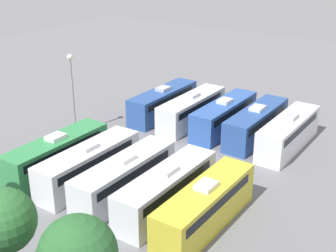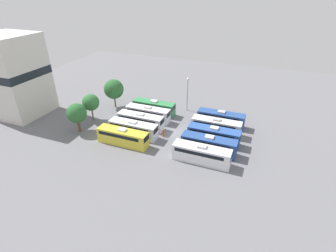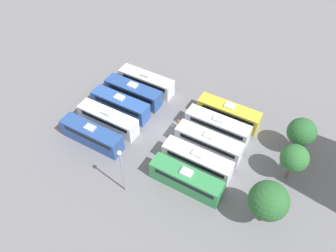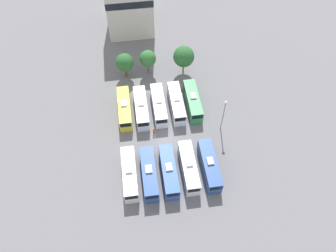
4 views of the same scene
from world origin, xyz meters
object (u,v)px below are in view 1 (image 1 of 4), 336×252
at_px(bus_0, 289,132).
at_px(bus_7, 125,176).
at_px(bus_1, 256,123).
at_px(bus_3, 192,109).
at_px(light_pole, 72,81).
at_px(bus_2, 224,115).
at_px(worker_person, 186,162).
at_px(tree_1, 3,221).
at_px(bus_9, 57,154).
at_px(bus_5, 205,205).
at_px(bus_6, 167,189).
at_px(bus_8, 89,164).
at_px(bus_4, 163,102).

bearing_deg(bus_0, bus_7, 64.85).
distance_m(bus_1, bus_3, 7.49).
bearing_deg(light_pole, bus_0, -155.31).
relative_size(bus_2, light_pole, 1.22).
relative_size(bus_1, worker_person, 5.76).
bearing_deg(bus_3, bus_1, -178.14).
height_order(bus_2, tree_1, tree_1).
bearing_deg(bus_3, bus_9, 76.70).
distance_m(bus_5, bus_7, 7.36).
height_order(bus_2, bus_6, same).
height_order(bus_1, bus_3, same).
bearing_deg(bus_8, bus_2, -103.76).
bearing_deg(bus_0, bus_4, -1.33).
bearing_deg(bus_4, bus_6, 125.58).
bearing_deg(bus_0, tree_1, 76.90).
distance_m(bus_5, tree_1, 13.60).
xyz_separation_m(bus_6, bus_9, (11.24, 0.39, 0.00)).
distance_m(bus_3, bus_6, 17.37).
xyz_separation_m(bus_5, light_pole, (19.50, -6.90, 3.98)).
bearing_deg(bus_8, bus_7, -179.80).
bearing_deg(bus_3, bus_2, -175.01).
xyz_separation_m(bus_3, bus_7, (-3.63, 15.95, 0.00)).
bearing_deg(bus_9, bus_2, -114.81).
bearing_deg(bus_8, bus_4, -77.06).
bearing_deg(bus_2, bus_0, 175.90).
relative_size(bus_3, bus_8, 1.00).
xyz_separation_m(bus_3, bus_5, (-10.99, 16.08, 0.00)).
relative_size(bus_0, bus_8, 1.00).
xyz_separation_m(bus_1, worker_person, (2.03, 10.04, -0.85)).
distance_m(bus_2, bus_6, 16.44).
relative_size(bus_7, bus_9, 1.00).
height_order(bus_6, bus_7, same).
relative_size(bus_1, bus_4, 1.00).
height_order(bus_2, worker_person, bus_2).
bearing_deg(tree_1, bus_2, -88.31).
bearing_deg(bus_9, bus_1, -124.64).
relative_size(bus_3, light_pole, 1.22).
height_order(bus_0, light_pole, light_pole).
distance_m(bus_7, light_pole, 14.47).
bearing_deg(light_pole, bus_6, 157.77).
height_order(bus_1, tree_1, tree_1).
height_order(bus_2, bus_7, same).
xyz_separation_m(bus_5, bus_6, (3.55, -0.38, 0.00)).
xyz_separation_m(bus_0, bus_3, (11.04, -0.19, 0.00)).
distance_m(worker_person, tree_1, 18.36).
bearing_deg(tree_1, bus_0, -103.10).
relative_size(bus_1, light_pole, 1.22).
xyz_separation_m(bus_1, bus_5, (-3.50, 16.32, 0.00)).
xyz_separation_m(bus_7, worker_person, (-1.82, -6.16, -0.85)).
bearing_deg(bus_7, bus_8, 0.20).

